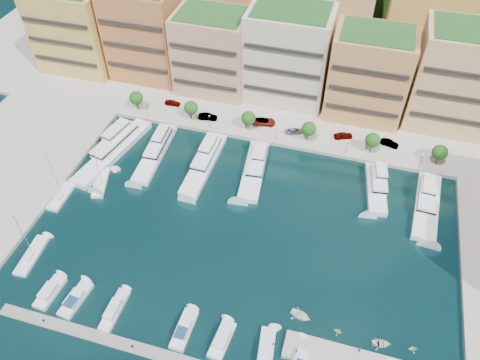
% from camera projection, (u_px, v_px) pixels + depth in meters
% --- Properties ---
extents(ground, '(400.00, 400.00, 0.00)m').
position_uv_depth(ground, '(243.00, 234.00, 101.48)').
color(ground, black).
rests_on(ground, ground).
extents(north_quay, '(220.00, 64.00, 2.00)m').
position_uv_depth(north_quay, '(298.00, 79.00, 143.07)').
color(north_quay, '#9E998E').
rests_on(north_quay, ground).
extents(hillside, '(240.00, 40.00, 58.00)m').
position_uv_depth(hillside, '(323.00, 10.00, 175.27)').
color(hillside, '#193A17').
rests_on(hillside, ground).
extents(apartment_0, '(22.00, 16.50, 24.80)m').
position_uv_depth(apartment_0, '(75.00, 28.00, 138.27)').
color(apartment_0, '#DEBE51').
rests_on(apartment_0, north_quay).
extents(apartment_1, '(20.00, 16.50, 26.80)m').
position_uv_depth(apartment_1, '(145.00, 32.00, 134.63)').
color(apartment_1, '#BB693E').
rests_on(apartment_1, north_quay).
extents(apartment_2, '(20.00, 15.50, 22.80)m').
position_uv_depth(apartment_2, '(213.00, 52.00, 130.65)').
color(apartment_2, tan).
rests_on(apartment_2, north_quay).
extents(apartment_3, '(22.00, 16.50, 25.80)m').
position_uv_depth(apartment_3, '(288.00, 55.00, 126.85)').
color(apartment_3, beige).
rests_on(apartment_3, north_quay).
extents(apartment_4, '(20.00, 15.50, 23.80)m').
position_uv_depth(apartment_4, '(369.00, 74.00, 121.97)').
color(apartment_4, tan).
rests_on(apartment_4, north_quay).
extents(apartment_5, '(22.00, 16.50, 26.80)m').
position_uv_depth(apartment_5, '(459.00, 78.00, 117.97)').
color(apartment_5, tan).
rests_on(apartment_5, north_quay).
extents(backblock_1, '(26.00, 18.00, 30.00)m').
position_uv_depth(backblock_1, '(231.00, 1.00, 144.51)').
color(backblock_1, tan).
rests_on(backblock_1, north_quay).
extents(backblock_2, '(26.00, 18.00, 30.00)m').
position_uv_depth(backblock_2, '(327.00, 14.00, 138.70)').
color(backblock_2, tan).
rests_on(backblock_2, north_quay).
extents(backblock_3, '(26.00, 18.00, 30.00)m').
position_uv_depth(backblock_3, '(432.00, 28.00, 132.88)').
color(backblock_3, '#DEBE51').
rests_on(backblock_3, north_quay).
extents(tree_0, '(3.80, 3.80, 5.65)m').
position_uv_depth(tree_0, '(136.00, 98.00, 128.30)').
color(tree_0, '#473323').
rests_on(tree_0, north_quay).
extents(tree_1, '(3.80, 3.80, 5.65)m').
position_uv_depth(tree_1, '(191.00, 108.00, 125.20)').
color(tree_1, '#473323').
rests_on(tree_1, north_quay).
extents(tree_2, '(3.80, 3.80, 5.65)m').
position_uv_depth(tree_2, '(248.00, 118.00, 122.10)').
color(tree_2, '#473323').
rests_on(tree_2, north_quay).
extents(tree_3, '(3.80, 3.80, 5.65)m').
position_uv_depth(tree_3, '(309.00, 129.00, 119.00)').
color(tree_3, '#473323').
rests_on(tree_3, north_quay).
extents(tree_4, '(3.80, 3.80, 5.65)m').
position_uv_depth(tree_4, '(373.00, 140.00, 115.90)').
color(tree_4, '#473323').
rests_on(tree_4, north_quay).
extents(tree_5, '(3.80, 3.80, 5.65)m').
position_uv_depth(tree_5, '(440.00, 152.00, 112.80)').
color(tree_5, '#473323').
rests_on(tree_5, north_quay).
extents(lamppost_0, '(0.30, 0.30, 4.20)m').
position_uv_depth(lamppost_0, '(147.00, 108.00, 126.64)').
color(lamppost_0, black).
rests_on(lamppost_0, north_quay).
extents(lamppost_1, '(0.30, 0.30, 4.20)m').
position_uv_depth(lamppost_1, '(209.00, 119.00, 123.15)').
color(lamppost_1, black).
rests_on(lamppost_1, north_quay).
extents(lamppost_2, '(0.30, 0.30, 4.20)m').
position_uv_depth(lamppost_2, '(276.00, 132.00, 119.67)').
color(lamppost_2, black).
rests_on(lamppost_2, north_quay).
extents(lamppost_3, '(0.30, 0.30, 4.20)m').
position_uv_depth(lamppost_3, '(347.00, 145.00, 116.18)').
color(lamppost_3, black).
rests_on(lamppost_3, north_quay).
extents(lamppost_4, '(0.30, 0.30, 4.20)m').
position_uv_depth(lamppost_4, '(421.00, 158.00, 112.69)').
color(lamppost_4, black).
rests_on(lamppost_4, north_quay).
extents(yacht_0, '(10.22, 27.32, 7.30)m').
position_uv_depth(yacht_0, '(115.00, 148.00, 119.30)').
color(yacht_0, white).
rests_on(yacht_0, ground).
extents(yacht_1, '(5.41, 22.14, 7.30)m').
position_uv_depth(yacht_1, '(156.00, 150.00, 118.83)').
color(yacht_1, white).
rests_on(yacht_1, ground).
extents(yacht_2, '(4.99, 22.77, 7.30)m').
position_uv_depth(yacht_2, '(205.00, 160.00, 116.00)').
color(yacht_2, white).
rests_on(yacht_2, ground).
extents(yacht_3, '(6.83, 20.58, 7.30)m').
position_uv_depth(yacht_3, '(255.00, 167.00, 114.34)').
color(yacht_3, white).
rests_on(yacht_3, ground).
extents(yacht_5, '(6.34, 16.42, 7.30)m').
position_uv_depth(yacht_5, '(376.00, 185.00, 109.99)').
color(yacht_5, white).
rests_on(yacht_5, ground).
extents(yacht_6, '(6.39, 20.94, 7.30)m').
position_uv_depth(yacht_6, '(427.00, 202.00, 106.33)').
color(yacht_6, white).
rests_on(yacht_6, ground).
extents(cruiser_0, '(3.20, 7.58, 2.55)m').
position_uv_depth(cruiser_0, '(50.00, 292.00, 90.80)').
color(cruiser_0, white).
rests_on(cruiser_0, ground).
extents(cruiser_1, '(3.64, 8.30, 2.66)m').
position_uv_depth(cruiser_1, '(75.00, 300.00, 89.68)').
color(cruiser_1, white).
rests_on(cruiser_1, ground).
extents(cruiser_2, '(2.38, 8.89, 2.55)m').
position_uv_depth(cruiser_2, '(114.00, 310.00, 88.11)').
color(cruiser_2, white).
rests_on(cruiser_2, ground).
extents(cruiser_4, '(2.91, 8.10, 2.66)m').
position_uv_depth(cruiser_4, '(184.00, 330.00, 85.37)').
color(cruiser_4, white).
rests_on(cruiser_4, ground).
extents(cruiser_5, '(3.48, 7.71, 2.55)m').
position_uv_depth(cruiser_5, '(222.00, 340.00, 83.99)').
color(cruiser_5, white).
rests_on(cruiser_5, ground).
extents(cruiser_6, '(3.71, 9.43, 2.55)m').
position_uv_depth(cruiser_6, '(266.00, 353.00, 82.40)').
color(cruiser_6, white).
rests_on(cruiser_6, ground).
extents(sailboat_1, '(3.08, 8.87, 13.20)m').
position_uv_depth(sailboat_1, '(61.00, 197.00, 108.64)').
color(sailboat_1, white).
rests_on(sailboat_1, ground).
extents(sailboat_2, '(5.37, 10.01, 13.20)m').
position_uv_depth(sailboat_2, '(101.00, 183.00, 111.76)').
color(sailboat_2, white).
rests_on(sailboat_2, ground).
extents(sailboat_0, '(3.50, 10.16, 13.20)m').
position_uv_depth(sailboat_0, '(32.00, 256.00, 97.07)').
color(sailboat_0, white).
rests_on(sailboat_0, ground).
extents(tender_0, '(4.58, 3.77, 0.82)m').
position_uv_depth(tender_0, '(301.00, 316.00, 87.54)').
color(tender_0, white).
rests_on(tender_0, ground).
extents(tender_1, '(1.92, 1.76, 0.85)m').
position_uv_depth(tender_1, '(338.00, 331.00, 85.35)').
color(tender_1, beige).
rests_on(tender_1, ground).
extents(tender_3, '(2.14, 2.00, 0.91)m').
position_uv_depth(tender_3, '(413.00, 349.00, 83.01)').
color(tender_3, '#C2B694').
rests_on(tender_3, ground).
extents(tender_2, '(3.88, 3.11, 0.71)m').
position_uv_depth(tender_2, '(381.00, 344.00, 83.74)').
color(tender_2, silver).
rests_on(tender_2, ground).
extents(car_0, '(4.47, 1.94, 1.50)m').
position_uv_depth(car_0, '(173.00, 103.00, 131.74)').
color(car_0, gray).
rests_on(car_0, north_quay).
extents(car_1, '(5.24, 2.44, 1.66)m').
position_uv_depth(car_1, '(208.00, 117.00, 127.16)').
color(car_1, gray).
rests_on(car_1, north_quay).
extents(car_2, '(6.58, 3.95, 1.71)m').
position_uv_depth(car_2, '(264.00, 121.00, 125.72)').
color(car_2, gray).
rests_on(car_2, north_quay).
extents(car_3, '(5.00, 3.64, 1.35)m').
position_uv_depth(car_3, '(294.00, 131.00, 123.20)').
color(car_3, gray).
rests_on(car_3, north_quay).
extents(car_4, '(5.20, 3.61, 1.64)m').
position_uv_depth(car_4, '(343.00, 135.00, 121.73)').
color(car_4, gray).
rests_on(car_4, north_quay).
extents(car_5, '(4.91, 2.70, 1.53)m').
position_uv_depth(car_5, '(389.00, 143.00, 119.64)').
color(car_5, gray).
rests_on(car_5, north_quay).
extents(person_0, '(0.56, 0.70, 1.68)m').
position_uv_depth(person_0, '(360.00, 349.00, 81.48)').
color(person_0, '#242E48').
rests_on(person_0, finger_pier).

